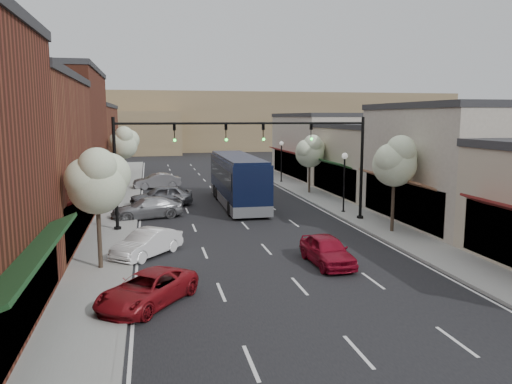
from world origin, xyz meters
TOP-DOWN VIEW (x-y plane):
  - ground at (0.00, 0.00)m, footprint 160.00×160.00m
  - sidewalk_left at (-8.40, 18.50)m, footprint 2.80×73.00m
  - sidewalk_right at (8.40, 18.50)m, footprint 2.80×73.00m
  - curb_left at (-7.00, 18.50)m, footprint 0.25×73.00m
  - curb_right at (7.00, 18.50)m, footprint 0.25×73.00m
  - bldg_left_midfar at (-14.24, 20.00)m, footprint 10.14×14.10m
  - bldg_left_far at (-14.22, 36.00)m, footprint 10.14×18.10m
  - bldg_right_midnear at (13.72, 6.00)m, footprint 9.14×12.10m
  - bldg_right_midfar at (13.70, 18.00)m, footprint 9.14×12.10m
  - bldg_right_far at (13.71, 32.00)m, footprint 9.14×16.10m
  - hill_far at (0.00, 90.00)m, footprint 120.00×30.00m
  - hill_near at (-25.00, 78.00)m, footprint 50.00×20.00m
  - signal_mast_right at (5.62, 8.00)m, footprint 8.22×0.46m
  - signal_mast_left at (-5.62, 8.00)m, footprint 8.22×0.46m
  - tree_right_near at (8.35, 3.94)m, footprint 2.85×2.65m
  - tree_right_far at (8.35, 19.94)m, footprint 2.85×2.65m
  - tree_left_near at (-8.25, -0.06)m, footprint 2.85×2.65m
  - tree_left_far at (-8.25, 25.94)m, footprint 2.85×2.65m
  - lamp_post_near at (7.80, 10.50)m, footprint 0.44×0.44m
  - lamp_post_far at (7.80, 28.00)m, footprint 0.44×0.44m
  - coach_bus at (0.89, 15.75)m, footprint 2.97×12.93m
  - red_hatchback at (2.20, -1.28)m, footprint 1.81×4.20m
  - parked_car_a at (-6.20, -4.80)m, footprint 4.34×4.80m
  - parked_car_b at (-6.20, 1.97)m, footprint 3.78×4.10m
  - parked_car_c at (-6.20, 11.78)m, footprint 5.30×3.09m
  - parked_car_d at (-5.13, 16.37)m, footprint 5.04×2.51m
  - parked_car_e at (-5.28, 26.40)m, footprint 4.72×2.20m

SIDE VIEW (x-z plane):
  - ground at x=0.00m, z-range 0.00..0.00m
  - curb_left at x=-7.00m, z-range -0.01..0.16m
  - curb_right at x=7.00m, z-range -0.01..0.16m
  - sidewalk_left at x=-8.40m, z-range 0.00..0.15m
  - sidewalk_right at x=8.40m, z-range 0.00..0.15m
  - parked_car_a at x=-6.20m, z-range 0.00..1.24m
  - parked_car_b at x=-6.20m, z-range 0.00..1.37m
  - red_hatchback at x=2.20m, z-range 0.00..1.41m
  - parked_car_c at x=-6.20m, z-range 0.00..1.44m
  - parked_car_e at x=-5.28m, z-range 0.00..1.50m
  - parked_car_d at x=-5.13m, z-range 0.00..1.65m
  - coach_bus at x=0.89m, z-range 0.07..4.02m
  - lamp_post_near at x=7.80m, z-range 0.79..5.23m
  - lamp_post_far at x=7.80m, z-range 0.79..5.23m
  - bldg_right_midfar at x=13.70m, z-range -0.03..6.37m
  - bldg_right_far at x=13.71m, z-range -0.04..7.36m
  - bldg_right_midnear at x=13.72m, z-range -0.04..7.86m
  - tree_right_far at x=8.35m, z-range 1.28..6.70m
  - hill_near at x=-25.00m, z-range 0.00..8.00m
  - bldg_left_far at x=-14.22m, z-range -0.04..8.36m
  - tree_left_near at x=-8.25m, z-range 1.38..7.07m
  - tree_right_near at x=8.35m, z-range 1.47..7.43m
  - tree_left_far at x=-8.25m, z-range 1.54..7.67m
  - signal_mast_right at x=5.62m, z-range 1.12..8.12m
  - signal_mast_left at x=-5.62m, z-range 1.12..8.12m
  - bldg_left_midfar at x=-14.24m, z-range -0.05..10.85m
  - hill_far at x=0.00m, z-range 0.00..12.00m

